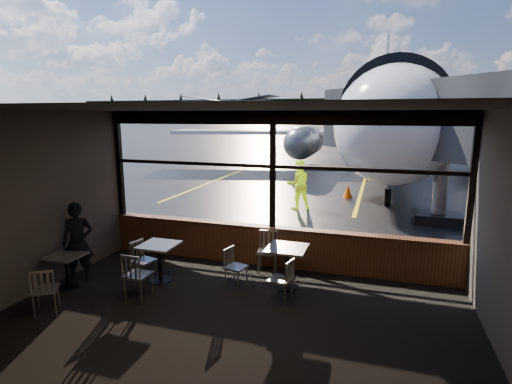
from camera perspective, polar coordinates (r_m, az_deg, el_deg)
The scene contains 31 objects.
ground_plane at distance 128.47m, azimuth 16.62°, elevation 9.02°, with size 520.00×520.00×0.00m, color black.
carpet_floor at distance 6.77m, azimuth -4.74°, elevation -19.24°, with size 8.00×6.00×0.01m, color black.
ceiling at distance 5.85m, azimuth -5.29°, elevation 11.79°, with size 8.00×6.00×0.04m, color #38332D.
wall_left at distance 8.42m, azimuth -31.07°, elevation -2.00°, with size 0.04×6.00×3.50m, color #4D453E.
wall_back at distance 3.69m, azimuth -23.85°, elevation -16.85°, with size 8.00×0.04×3.50m, color #4D453E.
window_sill at distance 9.19m, azimuth 2.33°, elevation -7.84°, with size 8.00×0.28×0.90m, color #562D1A.
window_header at distance 8.70m, azimuth 2.48°, elevation 10.56°, with size 8.00×0.18×0.30m, color black.
mullion_left at distance 10.51m, azimuth -18.91°, elevation 3.77°, with size 0.12×0.12×2.60m, color black.
mullion_centre at distance 8.78m, azimuth 2.42°, elevation 3.04°, with size 0.12×0.12×2.60m, color black.
mullion_right at distance 8.66m, azimuth 28.57°, elevation 1.59°, with size 0.12×0.12×2.60m, color black.
window_transom at distance 8.77m, azimuth 2.42°, elevation 3.68°, with size 8.00×0.10×0.08m, color black.
airliner at distance 28.16m, azimuth 18.46°, elevation 14.94°, with size 30.66×36.79×11.24m, color white, non-canonical shape.
jet_bridge at distance 14.00m, azimuth 23.04°, elevation 6.03°, with size 9.05×11.06×4.83m, color #28282A, non-canonical shape.
cafe_table_near at distance 8.10m, azimuth 4.38°, elevation -10.72°, with size 0.77×0.77×0.85m, color gray, non-canonical shape.
cafe_table_mid at distance 8.62m, azimuth -13.57°, elevation -9.79°, with size 0.73×0.73×0.80m, color #9D9990, non-canonical shape.
cafe_table_left at distance 8.92m, azimuth -25.40°, elevation -10.23°, with size 0.63×0.63×0.70m, color #9D9890, non-canonical shape.
chair_near_e at distance 7.53m, azimuth 3.55°, elevation -12.48°, with size 0.46×0.46×0.84m, color #B1ADA0, non-canonical shape.
chair_near_w at distance 8.15m, azimuth -2.87°, elevation -10.73°, with size 0.44×0.44×0.80m, color beige, non-canonical shape.
chair_near_n at distance 8.82m, azimuth 1.66°, elevation -8.59°, with size 0.50×0.50×0.92m, color #B2ACA0, non-canonical shape.
chair_mid_s at distance 7.93m, azimuth -16.50°, elevation -11.34°, with size 0.50×0.50×0.92m, color #ACA69B, non-canonical shape.
chair_mid_w at distance 8.71m, azimuth -15.75°, elevation -9.50°, with size 0.46×0.46×0.85m, color #A9A498, non-canonical shape.
chair_left_s at distance 8.00m, azimuth -27.87°, elevation -12.25°, with size 0.47×0.47×0.86m, color beige, non-canonical shape.
passenger at distance 9.02m, azimuth -24.09°, elevation -6.61°, with size 0.61×0.40×1.67m, color black.
ground_crew at distance 14.67m, azimuth 6.07°, elevation 1.07°, with size 0.88×0.68×1.80m, color #BFF219.
cone_nose at distance 17.09m, azimuth 12.97°, elevation 0.13°, with size 0.40×0.40×0.55m, color #DF5407.
hangar_left at distance 201.79m, azimuth -3.64°, elevation 11.56°, with size 45.00×18.00×11.00m, color silver, non-canonical shape.
hangar_mid at distance 193.42m, azimuth 17.07°, elevation 10.99°, with size 38.00×15.00×10.00m, color silver, non-canonical shape.
fuel_tank_a at distance 193.11m, azimuth 7.94°, elevation 10.77°, with size 8.00×8.00×6.00m, color silver.
fuel_tank_b at distance 191.70m, azimuth 10.94°, elevation 10.67°, with size 8.00×8.00×6.00m, color silver.
fuel_tank_c at distance 190.79m, azimuth 13.98°, elevation 10.55°, with size 8.00×8.00×6.00m, color silver.
treeline at distance 218.43m, azimuth 17.16°, elevation 11.19°, with size 360.00×3.00×12.00m, color black.
Camera 1 is at (2.25, -8.40, 3.41)m, focal length 28.00 mm.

